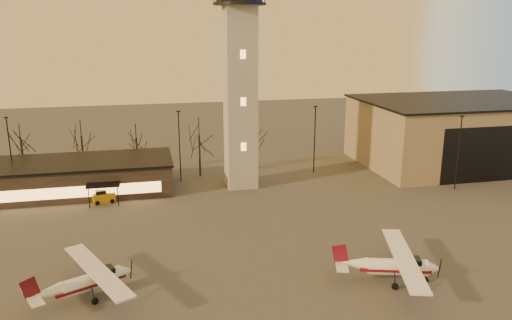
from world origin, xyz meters
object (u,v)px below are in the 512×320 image
(control_tower, at_px, (240,67))
(hangar, at_px, (458,132))
(terminal, at_px, (75,177))
(cessna_front, at_px, (398,270))
(service_cart, at_px, (103,197))
(cessna_rear, at_px, (94,283))

(control_tower, bearing_deg, hangar, 6.31)
(control_tower, bearing_deg, terminal, 174.85)
(cessna_front, bearing_deg, service_cart, 151.50)
(cessna_front, bearing_deg, hangar, 67.09)
(cessna_rear, height_order, service_cart, cessna_rear)
(control_tower, bearing_deg, service_cart, -170.60)
(hangar, distance_m, terminal, 58.11)
(cessna_front, height_order, cessna_rear, cessna_front)
(cessna_rear, distance_m, service_cart, 23.24)
(terminal, distance_m, cessna_front, 43.57)
(service_cart, bearing_deg, cessna_rear, -98.57)
(control_tower, height_order, hangar, control_tower)
(terminal, height_order, cessna_front, terminal)
(terminal, distance_m, cessna_rear, 28.61)
(hangar, height_order, cessna_front, hangar)
(cessna_rear, bearing_deg, hangar, 4.22)
(terminal, bearing_deg, hangar, 1.97)
(cessna_front, distance_m, cessna_rear, 25.62)
(hangar, bearing_deg, control_tower, -173.69)
(terminal, xyz_separation_m, cessna_rear, (4.62, -28.21, -1.06))
(hangar, xyz_separation_m, terminal, (-57.99, -2.00, -3.00))
(terminal, relative_size, cessna_front, 2.09)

